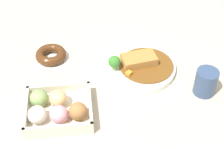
{
  "coord_description": "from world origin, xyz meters",
  "views": [
    {
      "loc": [
        -0.11,
        -0.73,
        0.71
      ],
      "look_at": [
        -0.03,
        0.02,
        0.03
      ],
      "focal_mm": 54.31,
      "sensor_mm": 36.0,
      "label": 1
    }
  ],
  "objects_px": {
    "donut_box": "(56,109)",
    "chocolate_ring_donut": "(51,55)",
    "curry_plate": "(136,65)",
    "coffee_mug": "(206,82)"
  },
  "relations": [
    {
      "from": "donut_box",
      "to": "chocolate_ring_donut",
      "type": "xyz_separation_m",
      "value": [
        -0.02,
        0.25,
        -0.01
      ]
    },
    {
      "from": "curry_plate",
      "to": "coffee_mug",
      "type": "distance_m",
      "value": 0.22
    },
    {
      "from": "chocolate_ring_donut",
      "to": "coffee_mug",
      "type": "xyz_separation_m",
      "value": [
        0.45,
        -0.2,
        0.02
      ]
    },
    {
      "from": "chocolate_ring_donut",
      "to": "donut_box",
      "type": "bearing_deg",
      "value": -85.11
    },
    {
      "from": "curry_plate",
      "to": "chocolate_ring_donut",
      "type": "distance_m",
      "value": 0.28
    },
    {
      "from": "donut_box",
      "to": "chocolate_ring_donut",
      "type": "relative_size",
      "value": 1.48
    },
    {
      "from": "donut_box",
      "to": "curry_plate",
      "type": "bearing_deg",
      "value": 34.58
    },
    {
      "from": "coffee_mug",
      "to": "curry_plate",
      "type": "bearing_deg",
      "value": 145.44
    },
    {
      "from": "curry_plate",
      "to": "coffee_mug",
      "type": "relative_size",
      "value": 3.21
    },
    {
      "from": "curry_plate",
      "to": "chocolate_ring_donut",
      "type": "height_order",
      "value": "curry_plate"
    }
  ]
}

